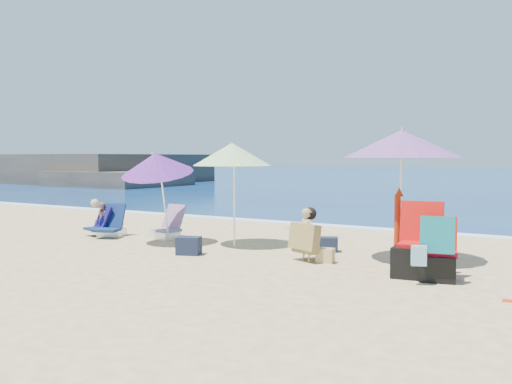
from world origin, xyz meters
The scene contains 17 objects.
ground centered at (0.00, 0.00, 0.00)m, with size 120.00×120.00×0.00m.
foam centered at (0.00, 5.10, 0.02)m, with size 120.00×0.50×0.04m.
headland centered at (-27.29, 19.73, 0.57)m, with size 20.50×11.50×2.60m.
umbrella_turquoise centered at (2.30, 1.38, 1.96)m, with size 2.28×2.28×2.23m.
umbrella_striped centered at (-1.03, 1.29, 1.79)m, with size 2.02×2.02×2.05m.
umbrella_blue centered at (-2.43, 0.67, 1.62)m, with size 1.78×1.82×1.97m.
furled_umbrella centered at (2.44, 0.79, 0.70)m, with size 0.14×0.15×1.28m.
chair_navy centered at (-4.05, 1.01, 0.19)m, with size 0.80×0.91×0.71m.
chair_rainbow centered at (-2.79, 1.40, 0.19)m, with size 0.58×0.70×0.72m.
camp_chair_left centered at (2.88, 0.32, 0.33)m, with size 0.74×0.72×1.09m.
camp_chair_right centered at (3.21, 0.17, 0.34)m, with size 0.62×0.89×0.94m.
person_center centered at (0.96, 0.57, 0.44)m, with size 0.70×0.63×0.90m.
person_left centered at (-4.35, 1.00, 0.38)m, with size 0.60×0.60×0.83m.
bag_navy_a centered at (-1.13, 0.05, 0.16)m, with size 0.49×0.43×0.32m.
bag_tan centered at (1.28, 0.62, 0.12)m, with size 0.30×0.23×0.24m.
bag_navy_b centered at (0.85, 1.67, 0.13)m, with size 0.43×0.38×0.27m.
orange_item centered at (4.27, -0.53, 0.01)m, with size 0.20×0.12×0.03m.
Camera 1 is at (5.24, -7.94, 1.75)m, focal length 40.20 mm.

